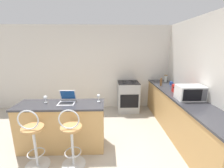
{
  "coord_description": "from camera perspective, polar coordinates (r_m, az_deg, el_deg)",
  "views": [
    {
      "loc": [
        0.27,
        -1.94,
        1.96
      ],
      "look_at": [
        0.39,
        1.84,
        1.02
      ],
      "focal_mm": 24.0,
      "sensor_mm": 36.0,
      "label": 1
    }
  ],
  "objects": [
    {
      "name": "bar_stool_near",
      "position": [
        2.86,
        -27.66,
        -18.37
      ],
      "size": [
        0.4,
        0.4,
        1.06
      ],
      "color": "silver",
      "rests_on": "ground_plane"
    },
    {
      "name": "wine_glass_short",
      "position": [
        2.93,
        -5.14,
        -4.63
      ],
      "size": [
        0.06,
        0.06,
        0.15
      ],
      "color": "silver",
      "rests_on": "breakfast_bar"
    },
    {
      "name": "wine_glass_tall",
      "position": [
        3.14,
        -24.07,
        -4.78
      ],
      "size": [
        0.07,
        0.07,
        0.14
      ],
      "color": "silver",
      "rests_on": "breakfast_bar"
    },
    {
      "name": "wall_back",
      "position": [
        4.8,
        -5.06,
        6.05
      ],
      "size": [
        12.0,
        0.06,
        2.6
      ],
      "color": "silver",
      "rests_on": "ground_plane"
    },
    {
      "name": "microwave",
      "position": [
        3.41,
        27.65,
        -2.94
      ],
      "size": [
        0.52,
        0.34,
        0.29
      ],
      "color": "white",
      "rests_on": "counter_right"
    },
    {
      "name": "breakfast_bar",
      "position": [
        3.19,
        -18.45,
        -14.89
      ],
      "size": [
        1.64,
        0.56,
        0.92
      ],
      "color": "tan",
      "rests_on": "ground_plane"
    },
    {
      "name": "pepper_mill",
      "position": [
        4.31,
        18.18,
        0.72
      ],
      "size": [
        0.06,
        0.06,
        0.22
      ],
      "color": "brown",
      "rests_on": "counter_right"
    },
    {
      "name": "counter_right",
      "position": [
        3.8,
        24.55,
        -10.6
      ],
      "size": [
        0.63,
        3.32,
        0.92
      ],
      "color": "tan",
      "rests_on": "ground_plane"
    },
    {
      "name": "toaster",
      "position": [
        3.82,
        24.07,
        -1.68
      ],
      "size": [
        0.25,
        0.24,
        0.18
      ],
      "color": "red",
      "rests_on": "counter_right"
    },
    {
      "name": "laptop",
      "position": [
        3.02,
        -16.73,
        -5.68
      ],
      "size": [
        0.31,
        0.31,
        0.23
      ],
      "color": "silver",
      "rests_on": "breakfast_bar"
    },
    {
      "name": "mug_blue",
      "position": [
        4.52,
        21.6,
        0.25
      ],
      "size": [
        0.1,
        0.08,
        0.09
      ],
      "color": "#2D51AD",
      "rests_on": "counter_right"
    },
    {
      "name": "stove_range",
      "position": [
        4.69,
        6.13,
        -4.73
      ],
      "size": [
        0.63,
        0.61,
        0.93
      ],
      "color": "#9EA3A8",
      "rests_on": "ground_plane"
    },
    {
      "name": "bar_stool_far",
      "position": [
        2.67,
        -15.1,
        -19.66
      ],
      "size": [
        0.4,
        0.4,
        1.06
      ],
      "color": "silver",
      "rests_on": "ground_plane"
    },
    {
      "name": "storage_jar",
      "position": [
        4.82,
        19.78,
        2.0
      ],
      "size": [
        0.1,
        0.1,
        0.22
      ],
      "color": "silver",
      "rests_on": "counter_right"
    }
  ]
}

